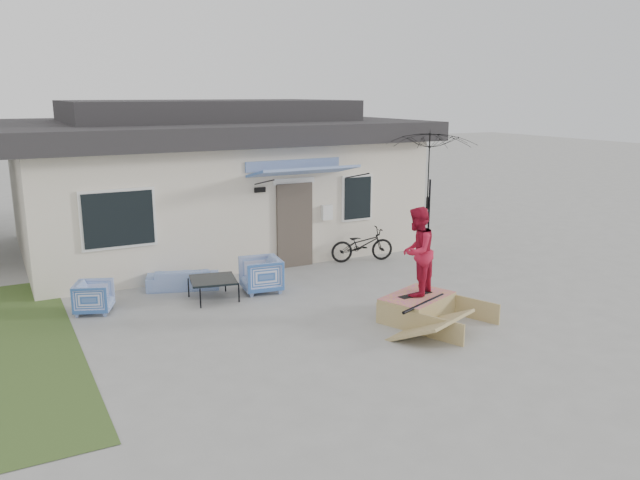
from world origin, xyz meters
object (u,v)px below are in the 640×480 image
armchair_right (261,273)px  patio_umbrella (430,193)px  bicycle (362,241)px  skater (417,250)px  coffee_table (213,289)px  armchair_left (94,296)px  skateboard (415,294)px  skate_ramp (417,307)px  loveseat (183,275)px

armchair_right → patio_umbrella: bearing=103.8°
armchair_right → bicycle: bearing=116.9°
bicycle → skater: (-1.34, -4.11, 0.82)m
coffee_table → armchair_left: bearing=171.9°
armchair_left → skateboard: (5.41, -3.23, 0.13)m
skater → patio_umbrella: bearing=-162.9°
skate_ramp → skateboard: (-0.02, 0.04, 0.25)m
skate_ramp → skater: (-0.02, 0.04, 1.12)m
patio_umbrella → skater: skater is taller
loveseat → skater: size_ratio=0.93×
coffee_table → skate_ramp: bearing=-43.6°
skate_ramp → skateboard: skateboard is taller
skate_ramp → bicycle: bearing=50.9°
armchair_left → bicycle: (6.75, 0.88, 0.18)m
armchair_left → armchair_right: armchair_right is taller
bicycle → skateboard: bicycle is taller
patio_umbrella → skateboard: patio_umbrella is taller
loveseat → skate_ramp: size_ratio=0.86×
coffee_table → patio_umbrella: bearing=5.6°
armchair_right → patio_umbrella: patio_umbrella is taller
patio_umbrella → skate_ramp: size_ratio=1.57×
loveseat → armchair_right: armchair_right is taller
coffee_table → patio_umbrella: 6.25m
loveseat → skate_ramp: bearing=148.8°
coffee_table → bicycle: bicycle is taller
coffee_table → skate_ramp: (3.09, -2.94, 0.00)m
armchair_right → coffee_table: 1.12m
armchair_right → bicycle: bicycle is taller
loveseat → armchair_left: size_ratio=2.26×
armchair_left → skater: skater is taller
skate_ramp → skater: 1.12m
coffee_table → bicycle: (4.41, 1.21, 0.30)m
armchair_right → skateboard: (1.97, -2.95, 0.06)m
bicycle → skater: skater is taller
armchair_right → patio_umbrella: 5.14m
coffee_table → skate_ramp: skate_ramp is taller
armchair_left → bicycle: 6.81m
patio_umbrella → skate_ramp: patio_umbrella is taller
coffee_table → bicycle: bearing=15.4°
bicycle → patio_umbrella: size_ratio=0.58×
coffee_table → patio_umbrella: patio_umbrella is taller
armchair_right → skater: (1.97, -2.95, 0.93)m
armchair_right → skate_ramp: armchair_right is taller
armchair_left → skate_ramp: size_ratio=0.38×
skate_ramp → skateboard: bearing=90.0°
loveseat → skate_ramp: loveseat is taller
bicycle → patio_umbrella: (1.63, -0.62, 1.22)m
patio_umbrella → skate_ramp: (-2.95, -3.53, -1.52)m
armchair_right → patio_umbrella: (4.94, 0.54, 1.33)m
coffee_table → skateboard: bearing=-43.3°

